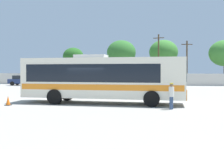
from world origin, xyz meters
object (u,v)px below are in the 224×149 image
(roadside_tree_left, at_px, (73,56))
(roadside_tree_midright, at_px, (163,52))
(parked_car_second_white, at_px, (60,81))
(parked_car_third_maroon, at_px, (101,81))
(coach_bus_cream_orange, at_px, (101,77))
(attendant_by_bus_door, at_px, (171,94))
(roadside_tree_midleft, at_px, (121,53))
(utility_pole_far, at_px, (159,58))
(utility_pole_near, at_px, (187,61))
(parked_car_leftmost_dark_blue, at_px, (22,80))
(traffic_cone_on_apron, at_px, (8,101))

(roadside_tree_left, relative_size, roadside_tree_midright, 0.86)
(parked_car_second_white, relative_size, roadside_tree_midright, 0.57)
(parked_car_third_maroon, height_order, roadside_tree_midright, roadside_tree_midright)
(coach_bus_cream_orange, relative_size, parked_car_second_white, 2.58)
(attendant_by_bus_door, height_order, roadside_tree_midleft, roadside_tree_midleft)
(utility_pole_far, distance_m, roadside_tree_left, 16.22)
(parked_car_second_white, xyz_separation_m, roadside_tree_left, (-1.16, 10.18, 4.14))
(parked_car_third_maroon, bearing_deg, utility_pole_near, 29.43)
(roadside_tree_left, bearing_deg, attendant_by_bus_door, -62.86)
(parked_car_leftmost_dark_blue, distance_m, roadside_tree_midright, 24.22)
(attendant_by_bus_door, xyz_separation_m, parked_car_third_maroon, (-9.08, 22.57, -0.10))
(roadside_tree_left, bearing_deg, coach_bus_cream_orange, -68.60)
(coach_bus_cream_orange, distance_m, roadside_tree_left, 32.44)
(utility_pole_near, xyz_separation_m, utility_pole_far, (-4.63, -1.28, 0.51))
(coach_bus_cream_orange, relative_size, roadside_tree_left, 1.73)
(parked_car_leftmost_dark_blue, bearing_deg, utility_pole_far, 16.44)
(parked_car_third_maroon, distance_m, roadside_tree_left, 12.95)
(parked_car_third_maroon, bearing_deg, parked_car_leftmost_dark_blue, -179.43)
(parked_car_third_maroon, xyz_separation_m, traffic_cone_on_apron, (-1.57, -22.50, -0.50))
(traffic_cone_on_apron, bearing_deg, parked_car_second_white, 102.18)
(roadside_tree_midleft, distance_m, traffic_cone_on_apron, 28.80)
(attendant_by_bus_door, xyz_separation_m, utility_pole_near, (3.85, 29.86, 2.89))
(coach_bus_cream_orange, xyz_separation_m, roadside_tree_left, (-11.78, 30.06, 3.09))
(roadside_tree_left, xyz_separation_m, traffic_cone_on_apron, (5.92, -32.24, -4.62))
(attendant_by_bus_door, relative_size, roadside_tree_midleft, 0.22)
(utility_pole_far, relative_size, roadside_tree_midright, 1.07)
(parked_car_leftmost_dark_blue, xyz_separation_m, utility_pole_near, (25.42, 7.42, 2.98))
(attendant_by_bus_door, distance_m, roadside_tree_midright, 32.58)
(utility_pole_near, height_order, roadside_tree_midright, roadside_tree_midright)
(coach_bus_cream_orange, relative_size, utility_pole_far, 1.38)
(parked_car_third_maroon, bearing_deg, coach_bus_cream_orange, -78.07)
(parked_car_leftmost_dark_blue, relative_size, utility_pole_near, 0.59)
(parked_car_second_white, height_order, utility_pole_far, utility_pole_far)
(utility_pole_near, bearing_deg, parked_car_leftmost_dark_blue, -163.74)
(utility_pole_near, height_order, traffic_cone_on_apron, utility_pole_near)
(parked_car_leftmost_dark_blue, height_order, roadside_tree_midleft, roadside_tree_midleft)
(coach_bus_cream_orange, bearing_deg, roadside_tree_midright, 80.83)
(coach_bus_cream_orange, xyz_separation_m, parked_car_third_maroon, (-4.30, 20.33, -1.03))
(utility_pole_far, relative_size, roadside_tree_midleft, 1.12)
(parked_car_second_white, height_order, roadside_tree_midleft, roadside_tree_midleft)
(utility_pole_near, bearing_deg, roadside_tree_left, 173.18)
(coach_bus_cream_orange, distance_m, traffic_cone_on_apron, 6.44)
(parked_car_third_maroon, xyz_separation_m, roadside_tree_midleft, (2.18, 5.62, 4.47))
(utility_pole_near, distance_m, roadside_tree_midleft, 10.97)
(attendant_by_bus_door, bearing_deg, roadside_tree_left, 117.14)
(parked_car_second_white, relative_size, parked_car_third_maroon, 1.04)
(coach_bus_cream_orange, relative_size, roadside_tree_midleft, 1.56)
(utility_pole_far, xyz_separation_m, roadside_tree_left, (-15.77, 3.72, 0.63))
(parked_car_second_white, height_order, utility_pole_near, utility_pole_near)
(parked_car_second_white, distance_m, utility_pole_far, 16.36)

